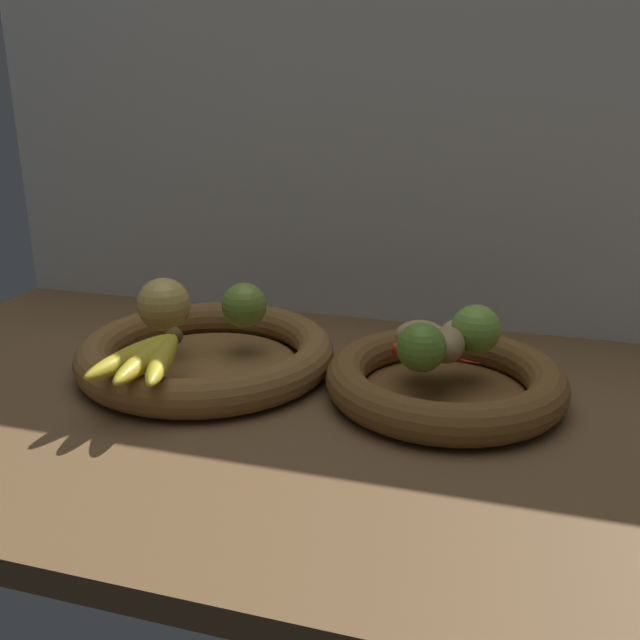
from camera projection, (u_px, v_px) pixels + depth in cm
name	position (u px, v px, depth cm)	size (l,w,h in cm)	color
ground_plane	(331.00, 392.00, 97.14)	(140.00, 90.00, 3.00)	brown
back_wall	(381.00, 159.00, 115.14)	(140.00, 3.00, 55.00)	silver
fruit_bowl_left	(207.00, 354.00, 100.20)	(36.79, 36.79, 5.16)	brown
fruit_bowl_right	(445.00, 381.00, 90.99)	(31.29, 31.29, 5.16)	brown
apple_golden_left	(162.00, 305.00, 100.16)	(7.74, 7.74, 7.74)	#DBB756
apple_green_back	(244.00, 305.00, 102.02)	(6.64, 6.64, 6.64)	#7AA338
banana_bunch_front	(148.00, 357.00, 88.02)	(10.80, 17.80, 2.69)	gold
potato_large	(447.00, 345.00, 89.39)	(6.68, 4.49, 4.51)	#A38451
potato_back	(467.00, 335.00, 93.06)	(7.30, 5.80, 4.51)	tan
potato_oblong	(421.00, 336.00, 93.19)	(6.89, 5.96, 4.09)	tan
lime_near	(421.00, 347.00, 86.12)	(6.25, 6.25, 6.25)	olive
lime_far	(476.00, 329.00, 91.93)	(6.60, 6.60, 6.60)	#7AAD3D
chili_pepper	(437.00, 356.00, 89.33)	(1.85, 1.85, 11.55)	red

